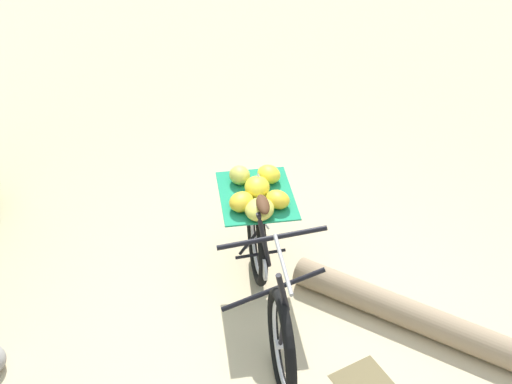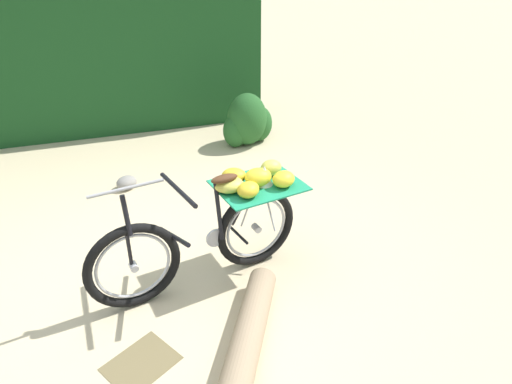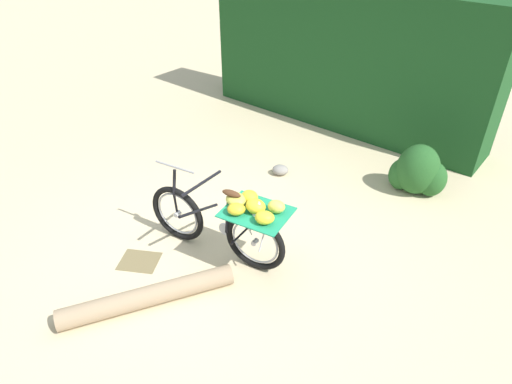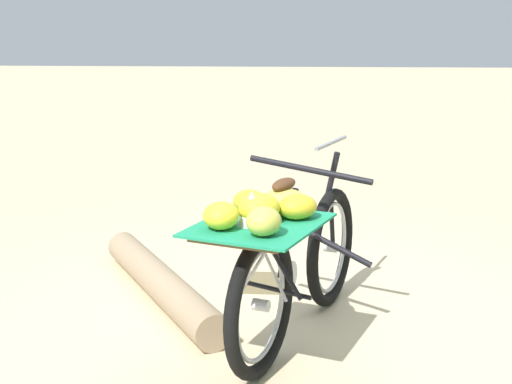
% 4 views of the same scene
% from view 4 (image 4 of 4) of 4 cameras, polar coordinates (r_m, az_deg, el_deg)
% --- Properties ---
extents(ground_plane, '(60.00, 60.00, 0.00)m').
position_cam_4_polar(ground_plane, '(4.17, 5.43, -10.99)').
color(ground_plane, beige).
extents(bicycle, '(1.77, 0.96, 1.03)m').
position_cam_4_polar(bicycle, '(3.82, 2.68, -4.93)').
color(bicycle, black).
rests_on(bicycle, ground_plane).
extents(fallen_log, '(1.63, 1.08, 0.21)m').
position_cam_4_polar(fallen_log, '(4.65, -7.52, -7.10)').
color(fallen_log, '#9E8466').
rests_on(fallen_log, ground_plane).
extents(leaf_litter_patch, '(0.44, 0.36, 0.01)m').
position_cam_4_polar(leaf_litter_patch, '(4.92, 0.09, -7.13)').
color(leaf_litter_patch, olive).
rests_on(leaf_litter_patch, ground_plane).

